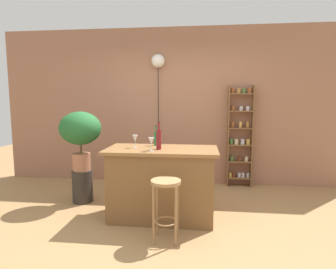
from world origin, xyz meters
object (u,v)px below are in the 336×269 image
object	(u,v)px
bottle_olive_oil	(159,139)
plant_stool	(82,186)
potted_plant	(80,131)
wine_glass_left	(151,141)
wine_glass_center	(135,139)
bottle_soda_blue	(156,138)
spice_shelf	(240,135)
pendant_globe_light	(158,62)
bar_stool	(166,196)

from	to	relation	value
bottle_olive_oil	plant_stool	bearing A→B (deg)	158.42
potted_plant	bottle_olive_oil	bearing A→B (deg)	-21.58
wine_glass_left	wine_glass_center	world-z (taller)	same
bottle_soda_blue	bottle_olive_oil	world-z (taller)	bottle_olive_oil
plant_stool	bottle_soda_blue	bearing A→B (deg)	-8.68
bottle_soda_blue	wine_glass_left	size ratio (longest dim) A/B	1.65
potted_plant	wine_glass_center	world-z (taller)	potted_plant
spice_shelf	potted_plant	distance (m)	2.66
bottle_soda_blue	wine_glass_left	xyz separation A→B (m)	(0.01, -0.43, 0.02)
bottle_olive_oil	pendant_globe_light	bearing A→B (deg)	98.78
plant_stool	wine_glass_center	distance (m)	1.26
bottle_soda_blue	spice_shelf	bearing A→B (deg)	44.50
spice_shelf	bottle_soda_blue	world-z (taller)	spice_shelf
bar_stool	plant_stool	size ratio (longest dim) A/B	1.40
bottle_soda_blue	pendant_globe_light	bearing A→B (deg)	97.39
plant_stool	pendant_globe_light	xyz separation A→B (m)	(0.98, 1.12, 1.94)
bottle_olive_oil	wine_glass_center	xyz separation A→B (m)	(-0.32, 0.10, -0.01)
potted_plant	plant_stool	bearing A→B (deg)	0.00
bottle_soda_blue	wine_glass_center	xyz separation A→B (m)	(-0.24, -0.21, 0.02)
potted_plant	pendant_globe_light	size ratio (longest dim) A/B	0.38
bar_stool	bottle_soda_blue	world-z (taller)	bottle_soda_blue
plant_stool	wine_glass_left	xyz separation A→B (m)	(1.16, -0.61, 0.78)
bar_stool	potted_plant	size ratio (longest dim) A/B	0.77
spice_shelf	wine_glass_center	size ratio (longest dim) A/B	10.81
potted_plant	pendant_globe_light	world-z (taller)	pendant_globe_light
bottle_soda_blue	bottle_olive_oil	xyz separation A→B (m)	(0.08, -0.31, 0.03)
bottle_soda_blue	wine_glass_center	distance (m)	0.32
spice_shelf	plant_stool	world-z (taller)	spice_shelf
potted_plant	bottle_olive_oil	distance (m)	1.33
pendant_globe_light	wine_glass_left	bearing A→B (deg)	-84.17
plant_stool	pendant_globe_light	world-z (taller)	pendant_globe_light
bar_stool	bottle_soda_blue	bearing A→B (deg)	105.53
spice_shelf	wine_glass_left	bearing A→B (deg)	-126.92
wine_glass_left	plant_stool	bearing A→B (deg)	152.27
potted_plant	wine_glass_center	xyz separation A→B (m)	(0.91, -0.38, -0.04)
spice_shelf	bottle_soda_blue	size ratio (longest dim) A/B	6.55
plant_stool	potted_plant	xyz separation A→B (m)	(0.00, 0.00, 0.82)
wine_glass_left	pendant_globe_light	world-z (taller)	pendant_globe_light
plant_stool	wine_glass_center	xyz separation A→B (m)	(0.91, -0.38, 0.78)
bottle_soda_blue	bottle_olive_oil	distance (m)	0.32
bar_stool	wine_glass_center	size ratio (longest dim) A/B	4.11
bar_stool	potted_plant	distance (m)	1.81
bar_stool	bottle_olive_oil	distance (m)	0.78
pendant_globe_light	bottle_soda_blue	bearing A→B (deg)	-82.61
potted_plant	bottle_olive_oil	world-z (taller)	potted_plant
wine_glass_center	pendant_globe_light	xyz separation A→B (m)	(0.08, 1.51, 1.16)
bottle_olive_oil	wine_glass_center	distance (m)	0.34
bottle_olive_oil	pendant_globe_light	world-z (taller)	pendant_globe_light
wine_glass_left	spice_shelf	bearing A→B (deg)	53.08
plant_stool	wine_glass_left	bearing A→B (deg)	-27.73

